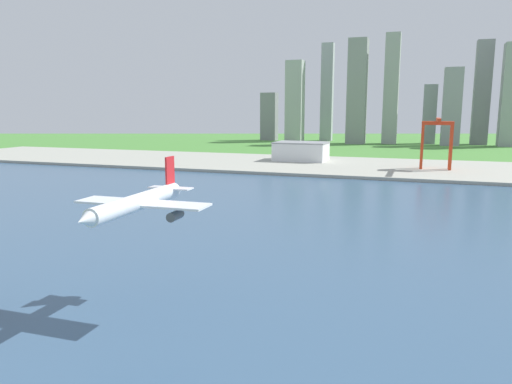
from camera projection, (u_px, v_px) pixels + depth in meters
The scene contains 7 objects.
ground_plane at pixel (270, 210), 237.92m from camera, with size 2400.00×2400.00×0.00m, color #488738.
water_bay at pixel (223, 240), 182.11m from camera, with size 840.00×360.00×0.15m, color #385675.
industrial_pier at pixel (336, 166), 414.41m from camera, with size 840.00×140.00×2.50m, color #A4A598.
airplane_landing at pixel (137, 203), 112.13m from camera, with size 33.43×40.31×13.24m.
port_crane_red at pixel (437, 132), 373.79m from camera, with size 23.93×47.68×40.71m.
warehouse_main at pixel (301, 151), 444.53m from camera, with size 48.47×34.46×17.31m.
distant_skyline at pixel (394, 98), 694.04m from camera, with size 377.12×75.91×157.12m.
Camera 1 is at (70.23, 77.82, 49.41)m, focal length 33.30 mm.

